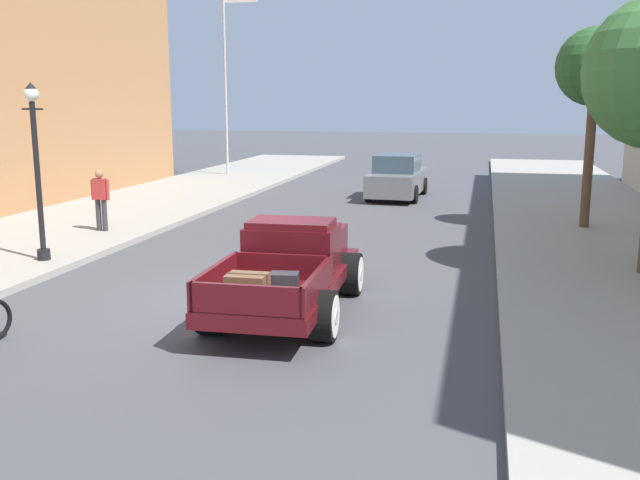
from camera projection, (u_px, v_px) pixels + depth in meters
The scene contains 7 objects.
ground_plane at pixel (249, 299), 13.04m from camera, with size 140.00×140.00×0.00m, color #47474C.
hotrod_truck_maroon at pixel (291, 267), 12.31m from camera, with size 2.29×4.99×1.58m.
car_background_grey at pixel (397, 178), 26.39m from camera, with size 2.01×4.37×1.65m.
pedestrian_sidewalk_left at pixel (100, 196), 18.85m from camera, with size 0.53×0.22×1.65m.
street_lamp_near at pixel (36, 159), 15.12m from camera, with size 0.50×0.32×3.85m.
flagpole at pixel (229, 53), 32.47m from camera, with size 1.74×0.16×9.16m.
street_tree_second at pixel (595, 69), 18.79m from camera, with size 2.10×2.10×5.42m.
Camera 1 is at (4.14, -11.95, 3.62)m, focal length 39.41 mm.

